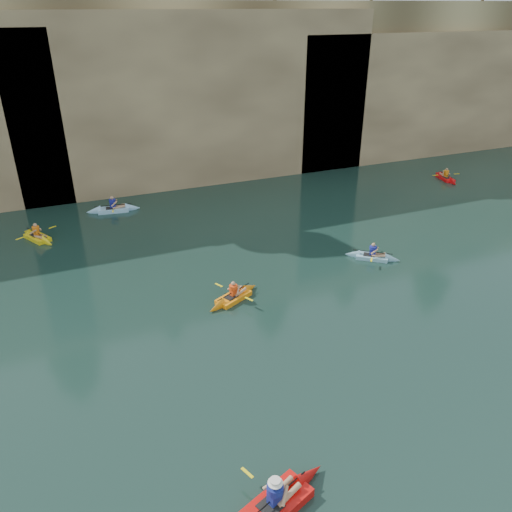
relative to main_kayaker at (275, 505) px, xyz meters
name	(u,v)px	position (x,y,z in m)	size (l,w,h in m)	color
ground	(355,388)	(4.26, 3.00, -0.18)	(160.00, 160.00, 0.00)	black
cliff	(150,81)	(4.26, 33.00, 5.82)	(70.00, 16.00, 12.00)	tan
cliff_slab_center	(203,98)	(6.26, 25.60, 5.52)	(24.00, 2.40, 11.40)	tan
cliff_slab_east	(441,92)	(26.26, 25.60, 4.74)	(26.00, 2.40, 9.84)	tan
sea_cave_center	(120,171)	(0.26, 24.95, 1.42)	(3.50, 1.00, 3.20)	black
sea_cave_east	(312,141)	(14.26, 24.95, 2.07)	(5.00, 1.00, 4.50)	black
main_kayaker	(275,505)	(0.00, 0.00, 0.00)	(3.63, 2.28, 1.33)	red
kayaker_orange	(234,297)	(2.48, 9.70, -0.04)	(2.85, 1.97, 1.08)	orange
kayaker_ltblue_near	(372,256)	(10.12, 10.67, -0.04)	(2.53, 2.17, 1.06)	#82BCD9
kayaker_red_far	(445,178)	(22.18, 19.23, -0.05)	(2.07, 2.91, 1.04)	red
kayaker_yellow	(37,237)	(-5.12, 19.44, -0.03)	(2.04, 2.81, 1.15)	yellow
kayaker_ltblue_mid	(113,209)	(-0.78, 22.00, -0.03)	(3.26, 2.38, 1.21)	#94CDF8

